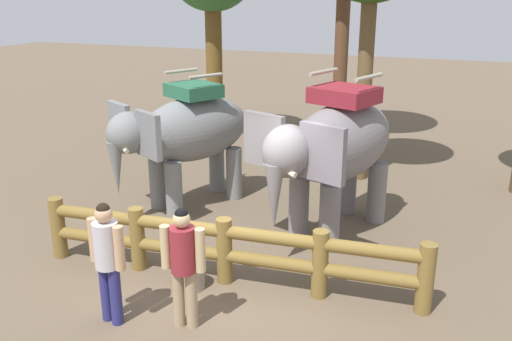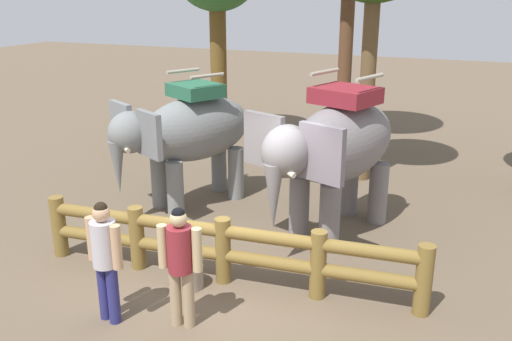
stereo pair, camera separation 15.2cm
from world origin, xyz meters
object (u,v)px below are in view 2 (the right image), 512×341
(elephant_near_left, at_px, (188,133))
(elephant_center, at_px, (336,148))
(tourist_man_in_blue, at_px, (180,259))
(feed_bucket, at_px, (188,276))
(log_fence, at_px, (223,246))
(tourist_woman_in_black, at_px, (105,254))

(elephant_near_left, xyz_separation_m, elephant_center, (3.12, -0.32, 0.11))
(tourist_man_in_blue, relative_size, feed_bucket, 3.67)
(elephant_center, bearing_deg, log_fence, -115.61)
(log_fence, xyz_separation_m, tourist_woman_in_black, (-0.99, -1.53, 0.40))
(elephant_near_left, xyz_separation_m, tourist_woman_in_black, (1.02, -4.18, -0.54))
(elephant_center, distance_m, feed_bucket, 3.43)
(feed_bucket, bearing_deg, log_fence, 39.23)
(elephant_near_left, height_order, elephant_center, elephant_center)
(elephant_near_left, relative_size, tourist_woman_in_black, 1.85)
(elephant_near_left, bearing_deg, tourist_woman_in_black, -76.30)
(log_fence, bearing_deg, tourist_man_in_blue, -90.33)
(log_fence, height_order, elephant_near_left, elephant_near_left)
(log_fence, bearing_deg, elephant_center, 64.39)
(elephant_near_left, distance_m, feed_bucket, 3.65)
(tourist_woman_in_black, distance_m, tourist_man_in_blue, 1.02)
(tourist_woman_in_black, height_order, feed_bucket, tourist_woman_in_black)
(feed_bucket, bearing_deg, elephant_center, 60.03)
(log_fence, relative_size, tourist_man_in_blue, 3.58)
(tourist_woman_in_black, distance_m, feed_bucket, 1.55)
(log_fence, distance_m, tourist_woman_in_black, 1.87)
(log_fence, bearing_deg, feed_bucket, -140.77)
(tourist_woman_in_black, bearing_deg, elephant_center, 61.40)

